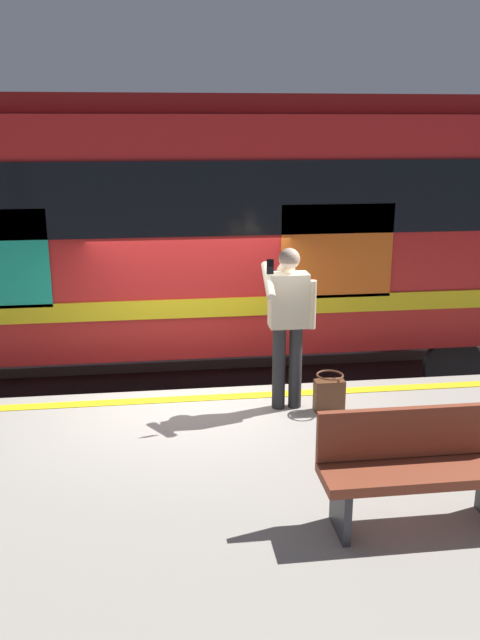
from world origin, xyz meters
name	(u,v)px	position (x,y,z in m)	size (l,w,h in m)	color
ground_plane	(199,458)	(0.00, 0.00, 0.00)	(25.02, 25.02, 0.00)	#3D3D3F
platform	(215,529)	(0.00, 2.17, 0.45)	(12.16, 4.34, 0.90)	#9E998E
safety_line	(199,398)	(0.00, 0.30, 0.90)	(11.91, 0.16, 0.01)	yellow
track_rail_near	(190,399)	(0.00, -1.62, 0.08)	(15.80, 0.08, 0.16)	slate
track_rail_far	(185,365)	(0.00, -3.06, 0.08)	(15.80, 0.08, 0.16)	slate
train_carriage	(164,219)	(0.28, -2.33, 2.56)	(12.18, 2.93, 4.05)	red
passenger	(288,315)	(-0.93, 0.64, 1.94)	(0.57, 0.55, 1.75)	#262628
handbag	(329,394)	(-1.36, 0.81, 1.09)	(0.32, 0.29, 0.42)	#59331E
bench	(417,465)	(-1.46, 2.94, 1.39)	(1.50, 0.44, 0.90)	brown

